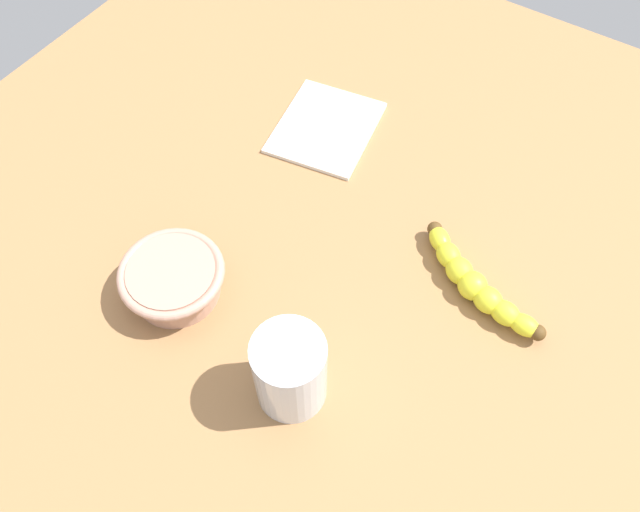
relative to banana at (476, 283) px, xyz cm
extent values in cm
cube|color=#956A41|center=(5.18, -16.70, -3.23)|extent=(120.00, 120.00, 3.00)
ellipsoid|color=yellow|center=(-3.35, -6.49, 0.00)|extent=(4.25, 4.38, 2.42)
ellipsoid|color=yellow|center=(-1.84, -4.54, 0.00)|extent=(4.37, 4.62, 2.76)
ellipsoid|color=yellow|center=(-0.56, -2.43, 0.00)|extent=(4.49, 4.73, 3.11)
ellipsoid|color=yellow|center=(0.48, -0.19, 0.00)|extent=(4.58, 4.72, 3.45)
ellipsoid|color=yellow|center=(1.27, 2.15, 0.00)|extent=(3.97, 4.39, 3.11)
ellipsoid|color=yellow|center=(1.78, 4.56, 0.00)|extent=(3.30, 4.08, 2.76)
ellipsoid|color=yellow|center=(2.02, 7.02, 0.00)|extent=(2.57, 3.80, 2.42)
sphere|color=#513819|center=(-4.45, -7.74, 0.00)|extent=(1.90, 1.90, 1.90)
sphere|color=#513819|center=(2.09, 8.68, 0.00)|extent=(1.90, 1.90, 1.90)
cylinder|color=silver|center=(22.31, -11.35, 3.59)|extent=(7.71, 7.71, 10.63)
cylinder|color=#A4D48A|center=(22.31, -11.35, 3.23)|extent=(7.21, 7.21, 9.41)
cylinder|color=tan|center=(19.41, -30.05, 0.66)|extent=(10.39, 10.39, 4.78)
torus|color=tan|center=(19.41, -30.05, 2.45)|extent=(12.49, 12.49, 1.20)
cube|color=white|center=(-12.95, -29.41, -1.43)|extent=(17.58, 15.53, 0.60)
camera|label=1|loc=(41.81, 4.92, 64.66)|focal=35.36mm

